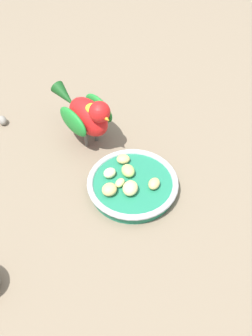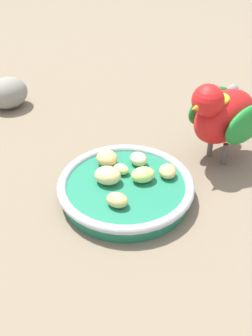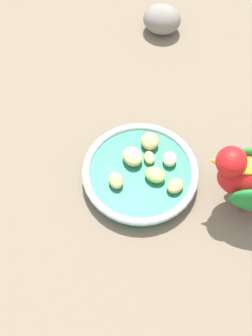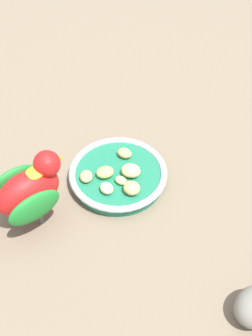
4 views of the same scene
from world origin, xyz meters
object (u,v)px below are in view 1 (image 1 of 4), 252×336
apple_piece_4 (110,173)px  apple_piece_6 (120,183)px  pebble_0 (3,120)px  apple_piece_5 (153,182)px  apple_piece_0 (128,171)px  apple_piece_1 (131,189)px  parrot (87,114)px  apple_piece_3 (109,189)px  apple_piece_2 (123,159)px  feeding_bowl (133,185)px

apple_piece_4 → apple_piece_6: 0.03m
pebble_0 → apple_piece_5: bearing=-137.3°
pebble_0 → apple_piece_0: bearing=-137.3°
apple_piece_1 → apple_piece_5: apple_piece_1 is taller
apple_piece_4 → parrot: 0.15m
apple_piece_5 → parrot: bearing=26.1°
apple_piece_3 → parrot: bearing=0.3°
apple_piece_1 → pebble_0: bearing=36.6°
apple_piece_3 → apple_piece_5: 0.09m
apple_piece_2 → apple_piece_5: (-0.08, -0.04, 0.00)m
apple_piece_6 → apple_piece_1: bearing=-149.1°
apple_piece_2 → pebble_0: bearing=47.0°
apple_piece_0 → apple_piece_4: 0.04m
apple_piece_3 → pebble_0: 0.37m
apple_piece_2 → apple_piece_4: apple_piece_4 is taller
apple_piece_3 → feeding_bowl: bearing=-75.9°
apple_piece_1 → parrot: 0.21m
apple_piece_0 → apple_piece_3: 0.07m
feeding_bowl → apple_piece_1: apple_piece_1 is taller
apple_piece_5 → apple_piece_6: 0.07m
apple_piece_2 → parrot: (0.11, 0.05, 0.05)m
apple_piece_0 → apple_piece_6: bearing=135.5°
apple_piece_0 → apple_piece_5: apple_piece_0 is taller
feeding_bowl → apple_piece_2: apple_piece_2 is taller
apple_piece_1 → parrot: (0.20, 0.04, 0.05)m
apple_piece_3 → apple_piece_5: size_ratio=1.08×
apple_piece_0 → parrot: bearing=19.6°
apple_piece_3 → pebble_0: size_ratio=1.26×
apple_piece_1 → apple_piece_0: bearing=-10.7°
feeding_bowl → apple_piece_2: (0.06, 0.00, 0.02)m
apple_piece_0 → apple_piece_1: bearing=169.3°
apple_piece_3 → parrot: 0.20m
apple_piece_1 → pebble_0: (0.32, 0.24, -0.02)m
apple_piece_2 → apple_piece_3: bearing=146.3°
apple_piece_0 → apple_piece_2: (0.04, 0.00, -0.00)m
feeding_bowl → apple_piece_6: 0.03m
feeding_bowl → apple_piece_4: apple_piece_4 is taller
parrot → apple_piece_6: bearing=-15.1°
parrot → apple_piece_1: bearing=-12.0°
apple_piece_0 → apple_piece_3: size_ratio=1.06×
apple_piece_0 → parrot: (0.15, 0.05, 0.05)m
apple_piece_3 → apple_piece_5: (-0.01, -0.09, -0.00)m
apple_piece_1 → parrot: parrot is taller
apple_piece_6 → pebble_0: (0.29, 0.22, -0.02)m
feeding_bowl → parrot: parrot is taller
apple_piece_0 → apple_piece_1: (-0.05, 0.01, 0.00)m
apple_piece_3 → pebble_0: apple_piece_3 is taller
apple_piece_3 → apple_piece_4: size_ratio=1.17×
parrot → pebble_0: size_ratio=7.59×
apple_piece_0 → apple_piece_5: size_ratio=1.15×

